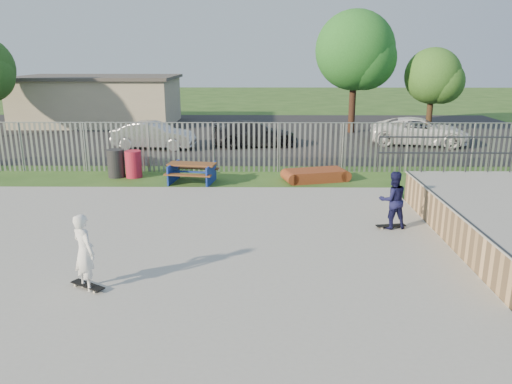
{
  "coord_description": "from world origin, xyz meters",
  "views": [
    {
      "loc": [
        2.93,
        -10.8,
        4.69
      ],
      "look_at": [
        2.79,
        2.0,
        1.1
      ],
      "focal_mm": 35.0,
      "sensor_mm": 36.0,
      "label": 1
    }
  ],
  "objects_px": {
    "car_silver": "(154,135)",
    "tree_right": "(433,76)",
    "skater_navy": "(393,200)",
    "car_white": "(420,131)",
    "picnic_table": "(192,173)",
    "trash_bin_red": "(134,164)",
    "car_dark": "(254,134)",
    "funbox": "(316,175)",
    "trash_bin_grey": "(116,163)",
    "tree_mid": "(355,51)",
    "skater_white": "(84,252)"
  },
  "relations": [
    {
      "from": "car_silver",
      "to": "tree_right",
      "type": "distance_m",
      "value": 16.44
    },
    {
      "from": "skater_navy",
      "to": "car_white",
      "type": "bearing_deg",
      "value": -119.21
    },
    {
      "from": "picnic_table",
      "to": "trash_bin_red",
      "type": "bearing_deg",
      "value": 170.07
    },
    {
      "from": "car_dark",
      "to": "funbox",
      "type": "bearing_deg",
      "value": -168.96
    },
    {
      "from": "trash_bin_red",
      "to": "skater_navy",
      "type": "height_order",
      "value": "skater_navy"
    },
    {
      "from": "picnic_table",
      "to": "funbox",
      "type": "bearing_deg",
      "value": 13.13
    },
    {
      "from": "car_dark",
      "to": "trash_bin_grey",
      "type": "bearing_deg",
      "value": 133.51
    },
    {
      "from": "tree_right",
      "to": "skater_navy",
      "type": "bearing_deg",
      "value": -110.71
    },
    {
      "from": "trash_bin_grey",
      "to": "car_dark",
      "type": "bearing_deg",
      "value": 51.34
    },
    {
      "from": "tree_mid",
      "to": "tree_right",
      "type": "relative_size",
      "value": 1.42
    },
    {
      "from": "picnic_table",
      "to": "funbox",
      "type": "distance_m",
      "value": 4.65
    },
    {
      "from": "funbox",
      "to": "car_dark",
      "type": "relative_size",
      "value": 0.51
    },
    {
      "from": "trash_bin_red",
      "to": "car_silver",
      "type": "height_order",
      "value": "car_silver"
    },
    {
      "from": "funbox",
      "to": "trash_bin_red",
      "type": "relative_size",
      "value": 2.19
    },
    {
      "from": "funbox",
      "to": "trash_bin_grey",
      "type": "relative_size",
      "value": 2.1
    },
    {
      "from": "car_white",
      "to": "tree_mid",
      "type": "relative_size",
      "value": 0.71
    },
    {
      "from": "trash_bin_grey",
      "to": "skater_white",
      "type": "bearing_deg",
      "value": -77.48
    },
    {
      "from": "car_silver",
      "to": "tree_right",
      "type": "height_order",
      "value": "tree_right"
    },
    {
      "from": "skater_white",
      "to": "picnic_table",
      "type": "bearing_deg",
      "value": -54.51
    },
    {
      "from": "funbox",
      "to": "trash_bin_red",
      "type": "xyz_separation_m",
      "value": [
        -7.01,
        0.47,
        0.31
      ]
    },
    {
      "from": "car_silver",
      "to": "car_dark",
      "type": "relative_size",
      "value": 0.92
    },
    {
      "from": "picnic_table",
      "to": "tree_mid",
      "type": "bearing_deg",
      "value": 65.57
    },
    {
      "from": "funbox",
      "to": "tree_right",
      "type": "bearing_deg",
      "value": 40.61
    },
    {
      "from": "trash_bin_red",
      "to": "tree_right",
      "type": "bearing_deg",
      "value": 36.51
    },
    {
      "from": "tree_mid",
      "to": "tree_right",
      "type": "distance_m",
      "value": 4.79
    },
    {
      "from": "trash_bin_red",
      "to": "car_white",
      "type": "distance_m",
      "value": 15.04
    },
    {
      "from": "skater_navy",
      "to": "skater_white",
      "type": "xyz_separation_m",
      "value": [
        -6.94,
        -3.64,
        0.0
      ]
    },
    {
      "from": "car_white",
      "to": "picnic_table",
      "type": "bearing_deg",
      "value": 138.59
    },
    {
      "from": "car_silver",
      "to": "car_dark",
      "type": "height_order",
      "value": "car_silver"
    },
    {
      "from": "trash_bin_grey",
      "to": "picnic_table",
      "type": "bearing_deg",
      "value": -15.33
    },
    {
      "from": "car_white",
      "to": "tree_mid",
      "type": "xyz_separation_m",
      "value": [
        -2.84,
        4.21,
        4.07
      ]
    },
    {
      "from": "trash_bin_red",
      "to": "skater_white",
      "type": "bearing_deg",
      "value": -81.33
    },
    {
      "from": "tree_mid",
      "to": "skater_white",
      "type": "relative_size",
      "value": 4.59
    },
    {
      "from": "trash_bin_red",
      "to": "car_dark",
      "type": "distance_m",
      "value": 8.06
    },
    {
      "from": "car_dark",
      "to": "skater_white",
      "type": "xyz_separation_m",
      "value": [
        -3.1,
        -16.42,
        0.26
      ]
    },
    {
      "from": "car_silver",
      "to": "car_white",
      "type": "relative_size",
      "value": 0.81
    },
    {
      "from": "funbox",
      "to": "trash_bin_red",
      "type": "height_order",
      "value": "trash_bin_red"
    },
    {
      "from": "trash_bin_red",
      "to": "skater_white",
      "type": "distance_m",
      "value": 9.92
    },
    {
      "from": "funbox",
      "to": "skater_navy",
      "type": "bearing_deg",
      "value": -90.83
    },
    {
      "from": "picnic_table",
      "to": "trash_bin_grey",
      "type": "distance_m",
      "value": 3.19
    },
    {
      "from": "trash_bin_red",
      "to": "car_silver",
      "type": "relative_size",
      "value": 0.25
    },
    {
      "from": "car_white",
      "to": "tree_mid",
      "type": "distance_m",
      "value": 6.51
    },
    {
      "from": "car_white",
      "to": "trash_bin_grey",
      "type": "bearing_deg",
      "value": 129.41
    },
    {
      "from": "tree_right",
      "to": "trash_bin_grey",
      "type": "bearing_deg",
      "value": -144.78
    },
    {
      "from": "skater_navy",
      "to": "tree_right",
      "type": "bearing_deg",
      "value": -120.15
    },
    {
      "from": "trash_bin_grey",
      "to": "car_dark",
      "type": "xyz_separation_m",
      "value": [
        5.28,
        6.6,
        0.12
      ]
    },
    {
      "from": "car_dark",
      "to": "tree_right",
      "type": "height_order",
      "value": "tree_right"
    },
    {
      "from": "car_silver",
      "to": "car_dark",
      "type": "xyz_separation_m",
      "value": [
        5.03,
        0.71,
        -0.03
      ]
    },
    {
      "from": "picnic_table",
      "to": "trash_bin_grey",
      "type": "relative_size",
      "value": 1.79
    },
    {
      "from": "tree_mid",
      "to": "skater_white",
      "type": "bearing_deg",
      "value": -112.79
    }
  ]
}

